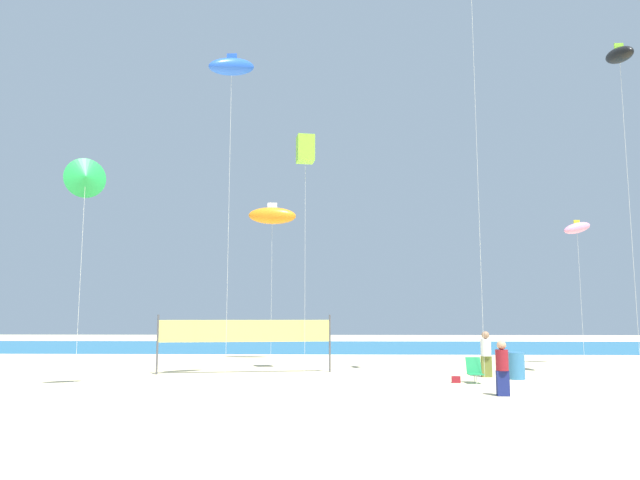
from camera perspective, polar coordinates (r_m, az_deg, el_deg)
The scene contains 14 objects.
ground_plane at distance 17.02m, azimuth -5.33°, elevation -15.14°, with size 120.00×120.00×0.00m, color beige.
ocean_band at distance 47.34m, azimuth -0.62°, elevation -10.16°, with size 120.00×20.00×0.01m, color #1E6B99.
beachgoer_white_shirt at distance 24.38m, azimuth 15.62°, elevation -10.34°, with size 0.40×0.40×1.75m.
beachgoer_maroon_shirt at distance 18.74m, azimuth 17.05°, elevation -11.48°, with size 0.37×0.37×1.62m.
folding_beach_chair at distance 22.11m, azimuth 14.58°, elevation -11.93°, with size 0.52×0.65×0.89m.
trash_barrel at distance 23.83m, azimuth 18.28°, elevation -11.37°, with size 0.63×0.63×0.99m, color teal.
volleyball_net at distance 25.22m, azimuth -7.13°, elevation -8.87°, with size 7.06×1.42×2.40m.
beach_handbag at distance 22.03m, azimuth 12.90°, elevation -12.90°, with size 0.29×0.15×0.24m, color maroon.
kite_green_delta at distance 21.09m, azimuth -21.55°, elevation 5.61°, with size 1.30×0.91×7.54m.
kite_lime_box at distance 26.20m, azimuth -1.41°, elevation 8.68°, with size 0.87×0.87×10.15m.
kite_blue_inflatable at distance 23.89m, azimuth -8.46°, elevation 16.08°, with size 2.02×1.68×12.32m.
kite_orange_inflatable at distance 32.80m, azimuth -4.60°, elevation 2.33°, with size 2.72×1.09×8.55m.
kite_pink_inflatable at distance 32.03m, azimuth 23.40°, elevation 1.05°, with size 1.60×0.81×7.09m.
kite_black_inflatable at distance 27.38m, azimuth 26.75°, elevation 15.52°, with size 0.76×1.92×13.13m.
Camera 1 is at (2.09, -16.74, 2.31)m, focal length 33.40 mm.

